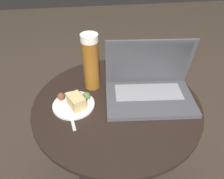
# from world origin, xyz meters

# --- Properties ---
(ground_plane) EXTENTS (6.00, 6.00, 0.00)m
(ground_plane) POSITION_xyz_m (0.00, 0.00, 0.00)
(ground_plane) COLOR #382D23
(table) EXTENTS (0.70, 0.70, 0.53)m
(table) POSITION_xyz_m (0.00, 0.00, 0.37)
(table) COLOR black
(table) RESTS_ON ground_plane
(laptop) EXTENTS (0.38, 0.27, 0.24)m
(laptop) POSITION_xyz_m (0.14, 0.02, 0.58)
(laptop) COLOR #47474C
(laptop) RESTS_ON table
(beer_glass) EXTENTS (0.07, 0.07, 0.25)m
(beer_glass) POSITION_xyz_m (-0.09, 0.12, 0.66)
(beer_glass) COLOR brown
(beer_glass) RESTS_ON table
(snack_plate) EXTENTS (0.17, 0.17, 0.06)m
(snack_plate) POSITION_xyz_m (-0.17, 0.00, 0.55)
(snack_plate) COLOR silver
(snack_plate) RESTS_ON table
(fork) EXTENTS (0.05, 0.19, 0.00)m
(fork) POSITION_xyz_m (-0.20, -0.03, 0.54)
(fork) COLOR silver
(fork) RESTS_ON table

